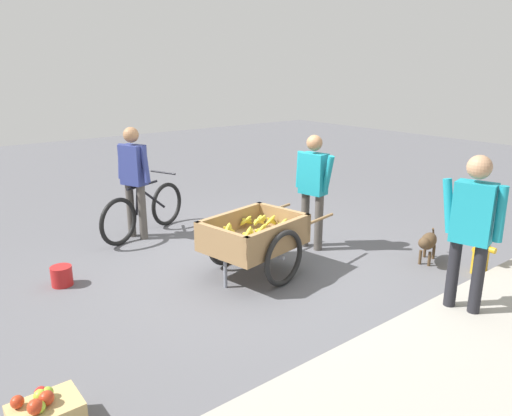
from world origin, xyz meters
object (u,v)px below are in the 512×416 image
Objects in this scene: fruit_cart at (254,239)px; dog at (428,242)px; cyclist_person at (134,173)px; plastic_bucket at (62,276)px; bicycle at (144,211)px; vendor_person at (313,183)px; fire_hydrant at (482,247)px; bystander_person at (472,225)px; apple_crate at (46,416)px.

fruit_cart is 2.16m from dog.
cyclist_person is 1.83m from plastic_bucket.
bicycle is at bearing -53.95° from dog.
cyclist_person reaches higher than bicycle.
bicycle is 1.00× the size of cyclist_person.
fruit_cart reaches higher than dog.
plastic_bucket is at bearing -16.37° from vendor_person.
plastic_bucket is (3.75, -2.12, -0.16)m from dog.
fire_hydrant is (-2.60, 3.64, -0.60)m from cyclist_person.
apple_crate is at bearing -14.13° from bystander_person.
vendor_person is at bearing -58.59° from dog.
vendor_person reaches higher than apple_crate.
fruit_cart is 1.16× the size of vendor_person.
vendor_person is 2.13m from fire_hydrant.
dog is 2.76× the size of plastic_bucket.
bystander_person reaches higher than vendor_person.
vendor_person reaches higher than fire_hydrant.
fire_hydrant is (-0.19, 0.58, 0.06)m from dog.
vendor_person is 2.26× the size of fire_hydrant.
fire_hydrant is at bearing 174.45° from apple_crate.
fruit_cart is at bearing -28.96° from dog.
cyclist_person is (0.14, 0.06, 0.58)m from bicycle.
fruit_cart is at bearing 10.19° from vendor_person.
fruit_cart is at bearing -66.36° from bystander_person.
fruit_cart is 1.13× the size of bicycle.
vendor_person is 0.97× the size of bicycle.
vendor_person is 1.59m from dog.
cyclist_person is at bearing -54.46° from fire_hydrant.
plastic_bucket is at bearing -34.46° from fire_hydrant.
dog is at bearing 151.04° from fruit_cart.
fruit_cart is 2.90m from apple_crate.
vendor_person reaches higher than plastic_bucket.
bystander_person reaches higher than dog.
bicycle is 6.75× the size of plastic_bucket.
plastic_bucket is at bearing -29.55° from dog.
bicycle reaches higher than dog.
dog is 4.53m from apple_crate.
bystander_person is (-2.76, 3.13, 0.84)m from plastic_bucket.
fruit_cart is 7.61× the size of plastic_bucket.
dog is at bearing -134.47° from bystander_person.
vendor_person is 3.44× the size of apple_crate.
fire_hydrant reaches higher than plastic_bucket.
fire_hydrant is 1.40m from bystander_person.
apple_crate is (4.53, 0.12, -0.14)m from dog.
vendor_person is at bearing 163.63° from plastic_bucket.
vendor_person is 0.97× the size of cyclist_person.
apple_crate reaches higher than plastic_bucket.
cyclist_person reaches higher than plastic_bucket.
bicycle is at bearing -56.37° from fire_hydrant.
bicycle is 1.80m from plastic_bucket.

